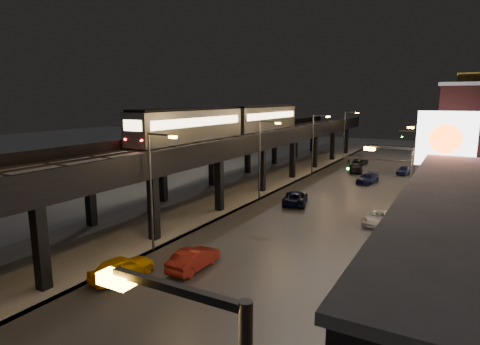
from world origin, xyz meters
The scene contains 29 objects.
road_surface centered at (7.50, 35.00, 0.03)m, with size 17.00×120.00×0.06m, color #46474D.
sidewalk_right centered at (17.50, 35.00, 0.07)m, with size 4.00×120.00×0.14m, color #9FA1A8.
under_viaduct_pavement centered at (-6.00, 35.00, 0.03)m, with size 11.00×120.00×0.06m, color #9FA1A8.
elevated_viaduct centered at (-6.00, 31.84, 5.62)m, with size 9.00×100.00×6.30m.
viaduct_trackbed centered at (-6.01, 31.97, 6.39)m, with size 8.40×100.00×0.32m.
viaduct_parapet_streetside centered at (-1.65, 32.00, 6.85)m, with size 0.30×100.00×1.10m, color black.
viaduct_parapet_far centered at (-10.35, 32.00, 6.85)m, with size 0.30×100.00×1.10m, color black.
streetlight_left_1 centered at (-0.43, 13.00, 5.24)m, with size 2.57×0.28×9.00m.
streetlight_right_1 centered at (16.73, 13.00, 5.24)m, with size 2.56×0.28×9.00m.
streetlight_left_2 centered at (-0.43, 31.00, 5.24)m, with size 2.57×0.28×9.00m.
streetlight_right_2 centered at (16.73, 31.00, 5.24)m, with size 2.56×0.28×9.00m.
streetlight_left_3 centered at (-0.43, 49.00, 5.24)m, with size 2.57×0.28×9.00m.
streetlight_right_3 centered at (16.73, 49.00, 5.24)m, with size 2.56×0.28×9.00m.
streetlight_left_4 centered at (-0.43, 67.00, 5.24)m, with size 2.57×0.28×9.00m.
streetlight_right_4 centered at (16.73, 67.00, 5.24)m, with size 2.56×0.28×9.00m.
traffic_light_rig_a centered at (15.84, 22.00, 4.50)m, with size 6.10×0.34×7.00m.
traffic_light_rig_b centered at (15.84, 52.00, 4.50)m, with size 6.10×0.34×7.00m.
subway_train centered at (-8.50, 38.40, 8.47)m, with size 3.12×38.02×3.73m.
car_taxi centered at (0.80, 8.35, 0.74)m, with size 1.74×4.32×1.47m, color #FBB805.
car_near_white centered at (3.94, 11.78, 0.73)m, with size 1.54×4.41×1.45m, color maroon.
car_mid_silver centered at (3.70, 31.02, 0.72)m, with size 2.39×5.17×1.44m, color black.
car_mid_dark centered at (4.82, 53.81, 0.72)m, with size 2.01×4.95×1.44m, color black.
car_far_white centered at (3.80, 61.49, 0.71)m, with size 1.67×4.16×1.42m, color black.
car_onc_dark centered at (12.93, 28.13, 0.61)m, with size 2.03×4.41×1.23m, color silver.
car_onc_white centered at (8.23, 46.14, 0.66)m, with size 1.85×4.56×1.32m, color #0E153E.
car_onc_red centered at (11.61, 55.42, 0.63)m, with size 1.50×3.72×1.27m, color #141E4D.
sign_mcdonalds centered at (18.00, 36.65, 7.01)m, with size 2.62×0.73×8.84m.
sign_citgo centered at (18.50, 9.82, 8.36)m, with size 2.30×0.39×10.91m.
sign_carwash centered at (18.50, 21.05, 5.38)m, with size 1.48×0.35×7.69m.
Camera 1 is at (19.13, -8.96, 11.43)m, focal length 30.00 mm.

